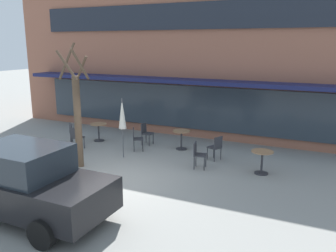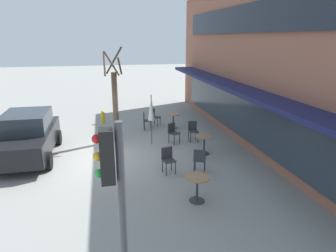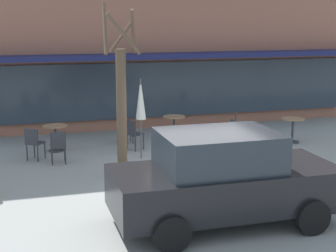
{
  "view_description": "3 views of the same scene",
  "coord_description": "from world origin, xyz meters",
  "px_view_note": "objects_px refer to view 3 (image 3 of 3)",
  "views": [
    {
      "loc": [
        5.81,
        -8.41,
        4.12
      ],
      "look_at": [
        0.32,
        3.11,
        1.13
      ],
      "focal_mm": 38.0,
      "sensor_mm": 36.0,
      "label": 1
    },
    {
      "loc": [
        11.12,
        0.25,
        4.51
      ],
      "look_at": [
        -0.69,
        2.82,
        0.91
      ],
      "focal_mm": 32.0,
      "sensor_mm": 36.0,
      "label": 2
    },
    {
      "loc": [
        -4.2,
        -11.13,
        3.77
      ],
      "look_at": [
        -0.24,
        2.34,
        0.83
      ],
      "focal_mm": 55.0,
      "sensor_mm": 36.0,
      "label": 3
    }
  ],
  "objects_px": {
    "cafe_chair_1": "(34,142)",
    "cafe_chair_4": "(133,133)",
    "cafe_table_near_wall": "(56,134)",
    "street_tree": "(121,103)",
    "cafe_chair_3": "(124,126)",
    "cafe_table_streetside": "(293,126)",
    "cafe_chair_5": "(58,145)",
    "cafe_table_by_tree": "(174,124)",
    "cafe_chair_0": "(237,133)",
    "patio_umbrella_green_folded": "(141,100)",
    "parked_sedan": "(223,178)",
    "cafe_chair_2": "(232,125)"
  },
  "relations": [
    {
      "from": "cafe_table_by_tree",
      "to": "cafe_table_near_wall",
      "type": "bearing_deg",
      "value": -173.94
    },
    {
      "from": "cafe_chair_2",
      "to": "cafe_chair_5",
      "type": "height_order",
      "value": "same"
    },
    {
      "from": "cafe_chair_5",
      "to": "cafe_table_near_wall",
      "type": "bearing_deg",
      "value": 88.44
    },
    {
      "from": "cafe_table_streetside",
      "to": "cafe_chair_1",
      "type": "bearing_deg",
      "value": 179.09
    },
    {
      "from": "cafe_table_near_wall",
      "to": "cafe_chair_1",
      "type": "distance_m",
      "value": 1.07
    },
    {
      "from": "patio_umbrella_green_folded",
      "to": "parked_sedan",
      "type": "xyz_separation_m",
      "value": [
        0.39,
        -4.88,
        -0.75
      ]
    },
    {
      "from": "cafe_table_near_wall",
      "to": "cafe_chair_2",
      "type": "height_order",
      "value": "cafe_chair_2"
    },
    {
      "from": "cafe_table_streetside",
      "to": "cafe_chair_2",
      "type": "relative_size",
      "value": 0.85
    },
    {
      "from": "cafe_chair_2",
      "to": "parked_sedan",
      "type": "relative_size",
      "value": 0.21
    },
    {
      "from": "patio_umbrella_green_folded",
      "to": "cafe_chair_2",
      "type": "bearing_deg",
      "value": 19.75
    },
    {
      "from": "cafe_chair_3",
      "to": "cafe_chair_0",
      "type": "bearing_deg",
      "value": -31.06
    },
    {
      "from": "cafe_chair_3",
      "to": "cafe_table_streetside",
      "type": "bearing_deg",
      "value": -15.55
    },
    {
      "from": "cafe_table_by_tree",
      "to": "parked_sedan",
      "type": "distance_m",
      "value": 6.85
    },
    {
      "from": "cafe_table_streetside",
      "to": "cafe_chair_5",
      "type": "distance_m",
      "value": 7.15
    },
    {
      "from": "street_tree",
      "to": "parked_sedan",
      "type": "bearing_deg",
      "value": -70.6
    },
    {
      "from": "patio_umbrella_green_folded",
      "to": "cafe_table_streetside",
      "type": "bearing_deg",
      "value": 5.73
    },
    {
      "from": "cafe_chair_1",
      "to": "cafe_chair_2",
      "type": "relative_size",
      "value": 1.0
    },
    {
      "from": "cafe_chair_5",
      "to": "parked_sedan",
      "type": "relative_size",
      "value": 0.21
    },
    {
      "from": "cafe_chair_2",
      "to": "cafe_chair_5",
      "type": "distance_m",
      "value": 5.5
    },
    {
      "from": "cafe_table_by_tree",
      "to": "cafe_chair_0",
      "type": "distance_m",
      "value": 2.24
    },
    {
      "from": "patio_umbrella_green_folded",
      "to": "cafe_table_near_wall",
      "type": "bearing_deg",
      "value": 145.92
    },
    {
      "from": "patio_umbrella_green_folded",
      "to": "cafe_chair_3",
      "type": "xyz_separation_m",
      "value": [
        -0.09,
        1.89,
        -1.1
      ]
    },
    {
      "from": "cafe_chair_4",
      "to": "street_tree",
      "type": "height_order",
      "value": "street_tree"
    },
    {
      "from": "cafe_table_near_wall",
      "to": "cafe_chair_2",
      "type": "relative_size",
      "value": 0.85
    },
    {
      "from": "cafe_chair_1",
      "to": "street_tree",
      "type": "relative_size",
      "value": 0.22
    },
    {
      "from": "cafe_table_near_wall",
      "to": "patio_umbrella_green_folded",
      "type": "distance_m",
      "value": 2.86
    },
    {
      "from": "cafe_table_streetside",
      "to": "patio_umbrella_green_folded",
      "type": "distance_m",
      "value": 5.07
    },
    {
      "from": "cafe_chair_1",
      "to": "street_tree",
      "type": "distance_m",
      "value": 3.16
    },
    {
      "from": "cafe_table_by_tree",
      "to": "cafe_chair_1",
      "type": "distance_m",
      "value": 4.51
    },
    {
      "from": "cafe_chair_4",
      "to": "cafe_chair_2",
      "type": "bearing_deg",
      "value": 3.42
    },
    {
      "from": "cafe_table_near_wall",
      "to": "cafe_chair_3",
      "type": "height_order",
      "value": "cafe_chair_3"
    },
    {
      "from": "cafe_chair_0",
      "to": "cafe_chair_2",
      "type": "height_order",
      "value": "same"
    },
    {
      "from": "cafe_chair_4",
      "to": "parked_sedan",
      "type": "distance_m",
      "value": 5.85
    },
    {
      "from": "cafe_chair_0",
      "to": "cafe_chair_5",
      "type": "height_order",
      "value": "same"
    },
    {
      "from": "cafe_chair_1",
      "to": "cafe_chair_4",
      "type": "height_order",
      "value": "same"
    },
    {
      "from": "cafe_table_streetside",
      "to": "street_tree",
      "type": "distance_m",
      "value": 6.2
    },
    {
      "from": "cafe_table_near_wall",
      "to": "street_tree",
      "type": "bearing_deg",
      "value": -65.05
    },
    {
      "from": "cafe_table_by_tree",
      "to": "cafe_chair_3",
      "type": "bearing_deg",
      "value": 179.19
    },
    {
      "from": "cafe_table_streetside",
      "to": "street_tree",
      "type": "relative_size",
      "value": 0.18
    },
    {
      "from": "parked_sedan",
      "to": "cafe_table_by_tree",
      "type": "bearing_deg",
      "value": 80.52
    },
    {
      "from": "patio_umbrella_green_folded",
      "to": "cafe_chair_0",
      "type": "relative_size",
      "value": 2.47
    },
    {
      "from": "cafe_table_by_tree",
      "to": "cafe_chair_0",
      "type": "bearing_deg",
      "value": -52.29
    },
    {
      "from": "cafe_table_near_wall",
      "to": "cafe_chair_4",
      "type": "distance_m",
      "value": 2.24
    },
    {
      "from": "cafe_table_near_wall",
      "to": "cafe_table_by_tree",
      "type": "height_order",
      "value": "same"
    },
    {
      "from": "cafe_table_by_tree",
      "to": "cafe_chair_0",
      "type": "xyz_separation_m",
      "value": [
        1.37,
        -1.77,
        0.01
      ]
    },
    {
      "from": "cafe_chair_0",
      "to": "parked_sedan",
      "type": "bearing_deg",
      "value": -116.63
    },
    {
      "from": "cafe_table_near_wall",
      "to": "cafe_chair_1",
      "type": "relative_size",
      "value": 0.85
    },
    {
      "from": "cafe_table_by_tree",
      "to": "cafe_chair_4",
      "type": "height_order",
      "value": "cafe_chair_4"
    },
    {
      "from": "cafe_table_streetside",
      "to": "street_tree",
      "type": "bearing_deg",
      "value": -161.19
    },
    {
      "from": "cafe_chair_3",
      "to": "cafe_chair_2",
      "type": "bearing_deg",
      "value": -12.95
    }
  ]
}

